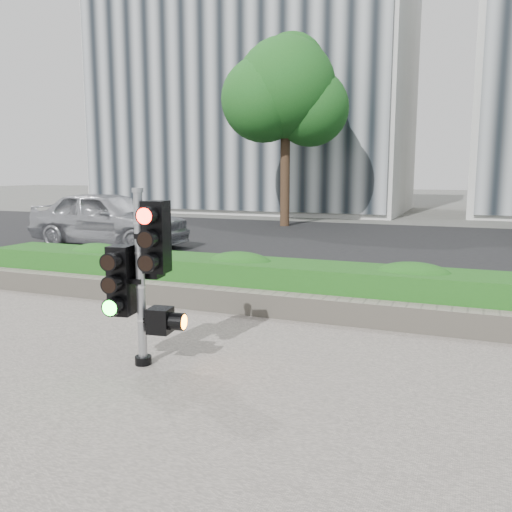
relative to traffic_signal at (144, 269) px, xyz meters
name	(u,v)px	position (x,y,z in m)	size (l,w,h in m)	color
ground	(248,363)	(1.01, 0.49, -1.09)	(120.00, 120.00, 0.00)	#51514C
sidewalk	(110,479)	(1.01, -2.01, -1.08)	(16.00, 11.00, 0.03)	#9E9389
road	(385,247)	(1.01, 10.49, -1.08)	(60.00, 13.00, 0.02)	black
curb	(321,298)	(1.01, 3.64, -1.03)	(60.00, 0.25, 0.12)	gray
stone_wall	(299,307)	(1.01, 2.39, -0.89)	(12.00, 0.32, 0.34)	gray
hedge	(312,286)	(1.01, 3.04, -0.72)	(12.00, 1.00, 0.68)	#358E2B
building_left	(258,70)	(-7.99, 23.49, 6.41)	(16.00, 9.00, 15.00)	#B7B7B2
tree_left	(286,92)	(-3.51, 15.05, 3.95)	(4.61, 4.03, 7.34)	black
traffic_signal	(144,269)	(0.00, 0.00, 0.00)	(0.69, 0.54, 1.92)	black
car_silver	(108,219)	(-6.19, 7.62, -0.29)	(1.86, 4.62, 1.57)	#A9ABB1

